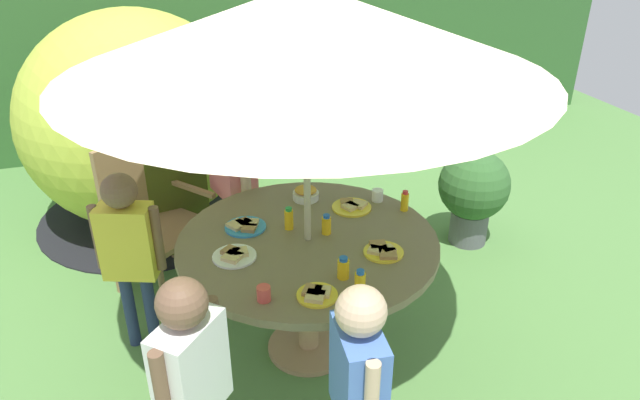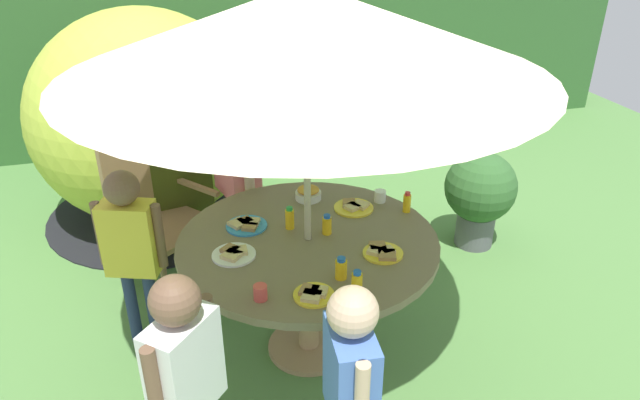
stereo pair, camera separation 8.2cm
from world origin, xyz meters
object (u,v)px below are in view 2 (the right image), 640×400
at_px(plate_center_back, 246,225).
at_px(cup_far, 260,292).
at_px(child_in_yellow_shirt, 130,238).
at_px(plate_far_left, 313,294).
at_px(cup_near, 380,196).
at_px(plate_front_edge, 234,254).
at_px(juice_bottle_back_edge, 327,225).
at_px(juice_bottle_near_left, 407,203).
at_px(dome_tent, 146,119).
at_px(potted_plant, 480,192).
at_px(juice_bottle_mid_left, 341,269).
at_px(snack_bowl, 308,193).
at_px(child_in_blue_shirt, 351,377).
at_px(plate_near_right, 354,207).
at_px(garden_table, 308,256).
at_px(child_in_white_shirt, 184,366).
at_px(juice_bottle_mid_right, 357,284).
at_px(plate_far_right, 382,252).
at_px(juice_bottle_center_front, 290,218).
at_px(child_in_pink_shirt, 236,157).
at_px(patio_umbrella, 306,30).
at_px(wooden_chair, 155,207).

distance_m(plate_center_back, cup_far, 0.66).
height_order(child_in_yellow_shirt, plate_far_left, child_in_yellow_shirt).
distance_m(plate_far_left, cup_near, 1.00).
relative_size(plate_front_edge, juice_bottle_back_edge, 1.95).
bearing_deg(juice_bottle_near_left, juice_bottle_back_edge, -167.33).
xyz_separation_m(dome_tent, plate_center_back, (0.50, -1.74, -0.06)).
bearing_deg(potted_plant, dome_tent, 153.13).
height_order(juice_bottle_mid_left, cup_far, juice_bottle_mid_left).
bearing_deg(cup_far, snack_bowl, 63.00).
bearing_deg(child_in_blue_shirt, snack_bowl, -3.13).
relative_size(plate_near_right, juice_bottle_near_left, 1.87).
relative_size(plate_near_right, plate_front_edge, 1.03).
bearing_deg(juice_bottle_near_left, child_in_yellow_shirt, 172.88).
distance_m(potted_plant, cup_near, 1.16).
distance_m(child_in_yellow_shirt, child_in_blue_shirt, 1.55).
relative_size(garden_table, cup_far, 19.23).
relative_size(garden_table, plate_front_edge, 6.25).
height_order(garden_table, cup_near, cup_near).
bearing_deg(child_in_white_shirt, juice_bottle_back_edge, -3.33).
height_order(juice_bottle_mid_right, cup_far, juice_bottle_mid_right).
xyz_separation_m(plate_far_right, juice_bottle_center_front, (-0.39, 0.38, 0.05)).
height_order(child_in_blue_shirt, snack_bowl, child_in_blue_shirt).
relative_size(plate_far_right, plate_far_left, 1.08).
xyz_separation_m(garden_table, plate_far_left, (-0.10, -0.49, 0.12)).
bearing_deg(snack_bowl, plate_far_left, -103.26).
height_order(plate_front_edge, plate_far_right, same).
xyz_separation_m(snack_bowl, cup_near, (0.40, -0.15, -0.00)).
xyz_separation_m(garden_table, child_in_white_shirt, (-0.70, -0.76, 0.09)).
distance_m(plate_far_left, juice_bottle_near_left, 0.96).
distance_m(child_in_pink_shirt, plate_center_back, 0.71).
bearing_deg(child_in_white_shirt, juice_bottle_near_left, -13.20).
relative_size(child_in_pink_shirt, plate_near_right, 5.92).
relative_size(child_in_white_shirt, juice_bottle_near_left, 9.31).
distance_m(patio_umbrella, juice_bottle_near_left, 1.21).
bearing_deg(child_in_blue_shirt, juice_bottle_mid_left, -8.92).
distance_m(patio_umbrella, plate_center_back, 1.13).
bearing_deg(dome_tent, cup_far, -90.88).
xyz_separation_m(juice_bottle_center_front, cup_near, (0.58, 0.16, -0.02)).
bearing_deg(plate_near_right, dome_tent, 123.65).
bearing_deg(snack_bowl, plate_near_right, -40.23).
relative_size(child_in_pink_shirt, child_in_yellow_shirt, 1.23).
height_order(garden_table, juice_bottle_back_edge, juice_bottle_back_edge).
bearing_deg(child_in_blue_shirt, plate_far_left, 6.89).
bearing_deg(cup_near, cup_far, -138.98).
distance_m(garden_table, child_in_yellow_shirt, 0.97).
bearing_deg(dome_tent, wooden_chair, -101.45).
relative_size(juice_bottle_back_edge, cup_far, 1.58).
xyz_separation_m(wooden_chair, plate_far_right, (1.11, -1.23, 0.21)).
height_order(dome_tent, child_in_pink_shirt, dome_tent).
bearing_deg(cup_near, juice_bottle_mid_left, -123.80).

